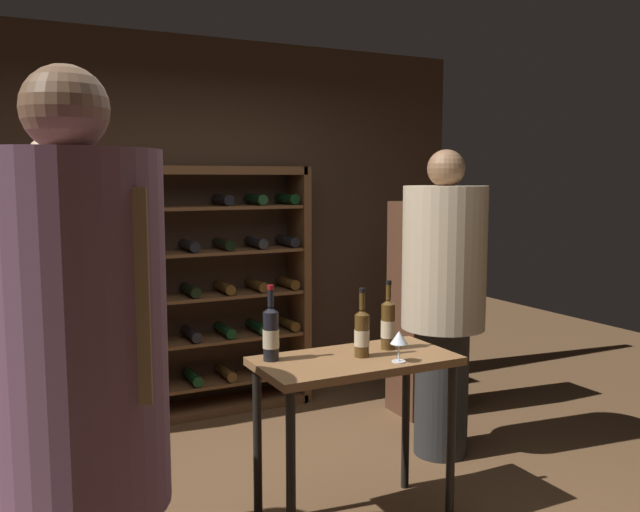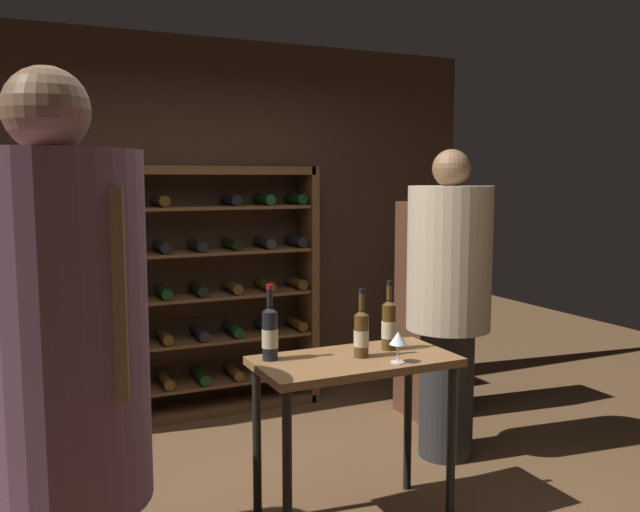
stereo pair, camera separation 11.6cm
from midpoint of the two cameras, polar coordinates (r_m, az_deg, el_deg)
name	(u,v)px [view 1 (the left image)]	position (r m, az deg, el deg)	size (l,w,h in m)	color
back_wall	(190,226)	(5.09, -11.69, 2.55)	(4.53, 0.10, 2.75)	#3D2B1E
wine_rack	(155,295)	(4.86, -14.56, -3.27)	(2.30, 0.32, 1.81)	brown
tasting_table	(355,381)	(3.35, 2.01, -10.65)	(0.98, 0.50, 0.85)	brown
person_guest_blue_shirt	(78,415)	(1.93, -21.57, -12.52)	(0.47, 0.47, 2.01)	#2B2B2B
person_guest_plum_blouse	(444,291)	(4.17, 9.71, -2.97)	(0.51, 0.51, 1.90)	#272727
person_bystander_red_print	(63,355)	(2.86, -22.18, -7.82)	(0.50, 0.50, 1.89)	black
display_cabinet	(425,308)	(4.97, 8.28, -4.41)	(0.44, 0.36, 1.56)	#4C2D1E
wine_bottle_black_capsule	(388,324)	(3.45, 4.88, -5.79)	(0.08, 0.08, 0.36)	#4C3314
wine_bottle_gold_foil	(362,333)	(3.30, 2.58, -6.55)	(0.08, 0.08, 0.34)	#4C3314
wine_bottle_green_slim	(271,333)	(3.24, -5.24, -6.57)	(0.08, 0.08, 0.37)	black
wine_glass_stemmed_right	(399,339)	(3.22, 5.73, -7.05)	(0.08, 0.08, 0.15)	silver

